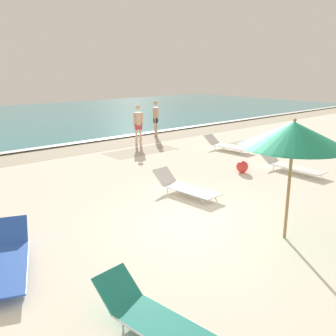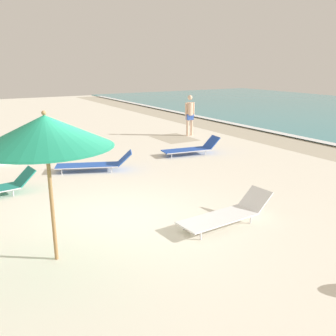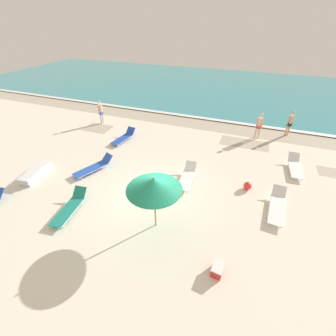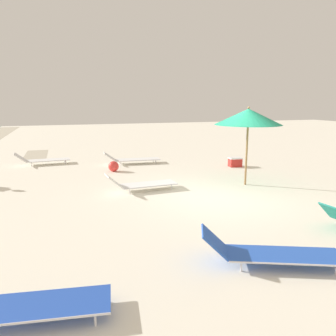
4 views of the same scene
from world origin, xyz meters
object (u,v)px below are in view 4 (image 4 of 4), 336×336
Objects in this scene: sun_lounger_mid_beach_pair_b at (43,159)px; sun_lounger_beside_umbrella at (270,252)px; sun_lounger_mid_beach_pair_a at (141,183)px; beach_ball at (114,166)px; cooler_box at (235,162)px; sun_lounger_mid_beach_solo at (132,159)px; beach_umbrella at (248,117)px; sun_lounger_near_water_left at (21,304)px.

sun_lounger_beside_umbrella is at bearing -162.17° from sun_lounger_mid_beach_pair_b.
sun_lounger_mid_beach_pair_a is (4.97, 0.93, 0.00)m from sun_lounger_beside_umbrella.
sun_lounger_mid_beach_pair_b is 3.45m from beach_ball.
sun_lounger_beside_umbrella is 8.12m from cooler_box.
beach_ball is at bearing 147.56° from sun_lounger_mid_beach_solo.
beach_ball reaches higher than cooler_box.
sun_lounger_mid_beach_pair_a reaches higher than sun_lounger_mid_beach_pair_b.
sun_lounger_beside_umbrella is 9.21m from sun_lounger_mid_beach_solo.
beach_umbrella is at bearing -134.62° from sun_lounger_mid_beach_pair_b.
sun_lounger_mid_beach_solo is 4.24m from cooler_box.
sun_lounger_beside_umbrella is at bearing -173.15° from sun_lounger_mid_beach_pair_a.
sun_lounger_mid_beach_pair_b is at bearing 43.30° from sun_lounger_beside_umbrella.
beach_umbrella is 3.49m from cooler_box.
sun_lounger_near_water_left is at bearing 148.99° from sun_lounger_mid_beach_pair_a.
sun_lounger_near_water_left is 10.03m from sun_lounger_mid_beach_solo.
sun_lounger_mid_beach_pair_b reaches higher than beach_ball.
sun_lounger_mid_beach_pair_b is 5.55× the size of beach_ball.
sun_lounger_mid_beach_pair_a is at bearing -147.06° from cooler_box.
sun_lounger_near_water_left is 0.97× the size of sun_lounger_mid_beach_pair_b.
sun_lounger_near_water_left is at bearing 163.97° from beach_ball.
sun_lounger_near_water_left is (-0.26, 3.63, 0.01)m from sun_lounger_beside_umbrella.
cooler_box is (7.32, -3.50, -0.03)m from sun_lounger_beside_umbrella.
beach_umbrella reaches higher than cooler_box.
sun_lounger_beside_umbrella is 0.97× the size of sun_lounger_mid_beach_solo.
sun_lounger_mid_beach_pair_a is 5.98m from sun_lounger_mid_beach_pair_b.
sun_lounger_near_water_left is 5.37× the size of beach_ball.
sun_lounger_beside_umbrella is 1.09× the size of sun_lounger_mid_beach_pair_a.
sun_lounger_beside_umbrella is 3.63m from sun_lounger_near_water_left.
sun_lounger_mid_beach_pair_a is at bearing -19.11° from sun_lounger_near_water_left.
sun_lounger_mid_beach_solo is at bearing -36.75° from beach_ball.
sun_lounger_near_water_left is 1.00× the size of sun_lounger_mid_beach_pair_a.
sun_lounger_beside_umbrella reaches higher than sun_lounger_mid_beach_pair_a.
beach_ball is at bearing 3.25° from sun_lounger_mid_beach_pair_a.
beach_umbrella is 6.21× the size of beach_ball.
cooler_box is at bearing -96.79° from beach_ball.
sun_lounger_beside_umbrella reaches higher than sun_lounger_mid_beach_solo.
sun_lounger_mid_beach_pair_b is (0.97, 3.57, 0.00)m from sun_lounger_mid_beach_solo.
sun_lounger_mid_beach_pair_a is at bearing 175.96° from sun_lounger_mid_beach_solo.
sun_lounger_mid_beach_pair_b is at bearing 163.80° from cooler_box.
sun_lounger_mid_beach_pair_b is at bearing 9.55° from sun_lounger_near_water_left.
sun_lounger_mid_beach_pair_a is (5.23, -2.70, -0.00)m from sun_lounger_near_water_left.
beach_umbrella is 7.96m from sun_lounger_near_water_left.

